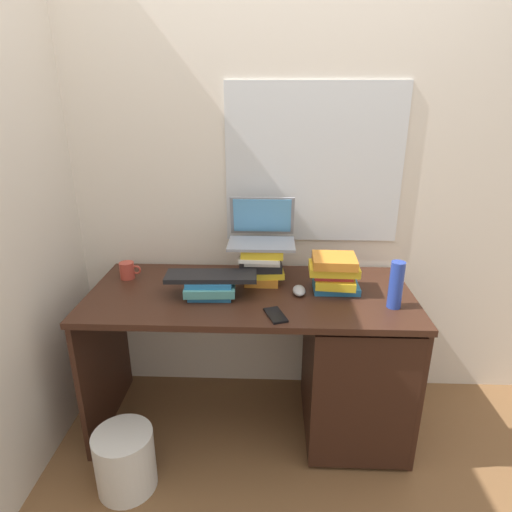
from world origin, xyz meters
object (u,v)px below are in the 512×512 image
Objects in this scene: water_bottle at (396,285)px; laptop at (262,232)px; cell_phone at (276,315)px; mug at (128,270)px; wastebasket at (125,460)px; book_stack_tall at (262,263)px; book_stack_keyboard_riser at (210,287)px; desk at (330,358)px; book_stack_side at (334,273)px; computer_mouse at (299,290)px; keyboard at (211,276)px.

laptop is at bearing 152.60° from water_bottle.
laptop is 2.38× the size of cell_phone.
mug is at bearing 133.84° from cell_phone.
wastebasket is (-0.65, -0.19, -0.63)m from cell_phone.
book_stack_tall is at bearing 156.90° from water_bottle.
mug reaches higher than cell_phone.
book_stack_keyboard_riser is 0.38m from laptop.
water_bottle is at bearing -23.87° from desk.
book_stack_side is at bearing 146.75° from water_bottle.
cell_phone is at bearing -80.25° from laptop.
computer_mouse is (0.42, 0.03, -0.03)m from book_stack_keyboard_riser.
cell_phone is 0.48× the size of wastebasket.
mug reaches higher than desk.
desk is at bearing 156.13° from water_bottle.
keyboard is at bearing 47.90° from wastebasket.
water_bottle is (0.24, -0.16, 0.01)m from book_stack_side.
water_bottle reaches higher than wastebasket.
book_stack_side is 1.78× the size of cell_phone.
computer_mouse reaches higher than wastebasket.
mug is 0.85m from cell_phone.
water_bottle is at bearing -5.87° from book_stack_keyboard_riser.
book_stack_keyboard_riser reaches higher than desk.
laptop is 0.68m from water_bottle.
keyboard is at bearing -21.81° from mug.
desk is 1.12m from mug.
wastebasket is at bearing 177.09° from cell_phone.
desk is 14.80× the size of computer_mouse.
keyboard is (0.01, 0.00, 0.05)m from book_stack_keyboard_riser.
computer_mouse is at bearing -165.57° from book_stack_side.
book_stack_keyboard_riser is 1.77× the size of cell_phone.
laptop is at bearing 43.69° from book_stack_keyboard_riser.
keyboard is at bearing -173.00° from book_stack_side.
computer_mouse is at bearing 4.46° from book_stack_keyboard_riser.
book_stack_tall is 0.29m from book_stack_keyboard_riser.
laptop is at bearing 80.18° from cell_phone.
cell_phone is at bearing -32.07° from book_stack_keyboard_riser.
laptop reaches higher than cell_phone.
laptop is 0.35m from computer_mouse.
book_stack_keyboard_riser is (-0.58, -0.02, 0.39)m from desk.
book_stack_keyboard_riser is at bearing 174.13° from water_bottle.
cell_phone is 0.92m from wastebasket.
book_stack_side is at bearing 26.38° from wastebasket.
laptop reaches higher than mug.
water_bottle is (0.82, -0.09, 0.01)m from keyboard.
book_stack_keyboard_riser is at bearing -136.31° from laptop.
desk is 3.66× the size of keyboard.
mug is at bearing 178.34° from book_stack_tall.
desk is 0.50m from cell_phone.
laptop is 2.95× the size of mug.
wastebasket is (-0.58, -0.61, -0.87)m from laptop.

